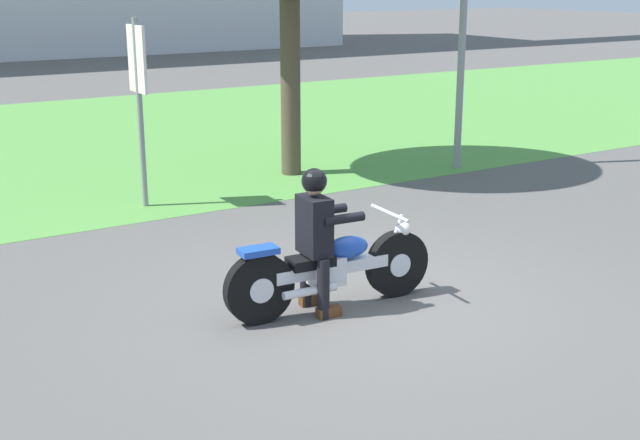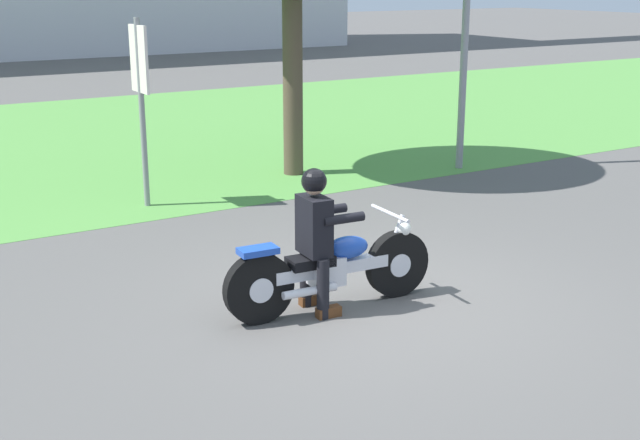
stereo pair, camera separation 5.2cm
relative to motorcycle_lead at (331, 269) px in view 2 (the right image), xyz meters
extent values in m
plane|color=#565451|center=(0.46, -0.11, -0.41)|extent=(120.00, 120.00, 0.00)
cube|color=#549342|center=(0.46, 9.83, -0.40)|extent=(60.00, 12.00, 0.01)
cylinder|color=black|center=(0.75, -0.05, -0.07)|extent=(0.69, 0.17, 0.68)
cylinder|color=silver|center=(0.75, -0.05, -0.07)|extent=(0.25, 0.16, 0.24)
cylinder|color=black|center=(-0.76, 0.05, -0.07)|extent=(0.69, 0.17, 0.68)
cylinder|color=silver|center=(-0.76, 0.05, -0.07)|extent=(0.25, 0.16, 0.24)
cube|color=silver|center=(-0.01, 0.00, 0.01)|extent=(1.22, 0.22, 0.12)
cube|color=silver|center=(-0.06, 0.01, -0.01)|extent=(0.34, 0.26, 0.28)
ellipsoid|color=#1E47B2|center=(0.17, -0.01, 0.19)|extent=(0.46, 0.27, 0.22)
cube|color=black|center=(-0.23, 0.02, 0.11)|extent=(0.46, 0.27, 0.10)
cube|color=#1E47B2|center=(-0.76, 0.05, 0.30)|extent=(0.37, 0.22, 0.06)
cylinder|color=silver|center=(0.70, -0.05, 0.18)|extent=(0.26, 0.07, 0.53)
cylinder|color=silver|center=(0.65, -0.04, 0.47)|extent=(0.08, 0.66, 0.04)
sphere|color=white|center=(0.81, -0.05, 0.29)|extent=(0.16, 0.16, 0.16)
cylinder|color=silver|center=(-0.31, -0.12, -0.13)|extent=(0.55, 0.12, 0.08)
cylinder|color=black|center=(-0.17, 0.19, -0.11)|extent=(0.12, 0.12, 0.59)
cube|color=#593319|center=(-0.11, 0.19, -0.36)|extent=(0.25, 0.12, 0.10)
cylinder|color=black|center=(-0.20, -0.16, -0.11)|extent=(0.12, 0.12, 0.59)
cube|color=#593319|center=(-0.14, -0.17, -0.36)|extent=(0.25, 0.12, 0.10)
cube|color=black|center=(-0.19, 0.02, 0.46)|extent=(0.25, 0.39, 0.56)
cylinder|color=black|center=(0.05, 0.17, 0.54)|extent=(0.43, 0.12, 0.09)
cylinder|color=black|center=(0.02, -0.17, 0.54)|extent=(0.43, 0.12, 0.09)
sphere|color=#D8A884|center=(-0.19, 0.02, 0.86)|extent=(0.20, 0.20, 0.20)
sphere|color=black|center=(-0.19, 0.02, 0.89)|extent=(0.24, 0.24, 0.24)
cylinder|color=brown|center=(2.58, 5.27, 1.09)|extent=(0.32, 0.32, 2.99)
cylinder|color=gray|center=(-0.18, 4.60, 0.89)|extent=(0.08, 0.08, 2.60)
cube|color=silver|center=(-0.18, 4.60, 1.64)|extent=(0.04, 0.60, 0.90)
camera|label=1|loc=(-4.14, -6.45, 2.71)|focal=47.24mm
camera|label=2|loc=(-4.09, -6.47, 2.71)|focal=47.24mm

